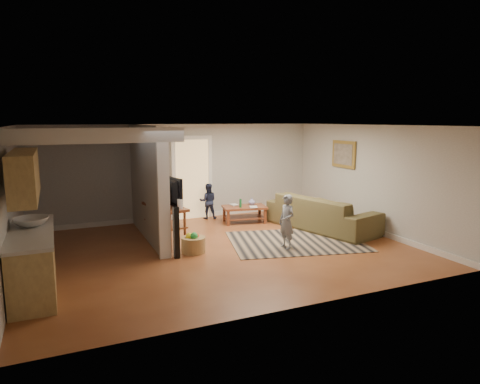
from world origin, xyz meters
name	(u,v)px	position (x,y,z in m)	size (l,w,h in m)	color
ground	(222,249)	(0.00, 0.00, 0.00)	(7.50, 7.50, 0.00)	brown
room_shell	(164,179)	(-1.07, 0.43, 1.46)	(7.54, 6.02, 2.52)	#ABA9A3
area_rug	(296,241)	(1.67, -0.14, 0.01)	(2.81, 2.05, 0.01)	black
sofa	(321,229)	(2.80, 0.56, 0.00)	(2.77, 1.08, 0.81)	#443622
coffee_table	(245,210)	(1.39, 1.93, 0.33)	(1.18, 0.81, 0.64)	maroon
tv_console	(166,209)	(-0.93, 0.86, 0.75)	(0.75, 1.39, 1.14)	maroon
speaker_left	(176,233)	(-1.00, -0.20, 0.50)	(0.10, 0.10, 1.00)	black
speaker_right	(155,214)	(-1.00, 1.66, 0.49)	(0.10, 0.10, 0.98)	black
toy_basket	(193,244)	(-0.60, 0.02, 0.18)	(0.48, 0.48, 0.43)	olive
child	(286,248)	(1.24, -0.47, 0.00)	(0.41, 0.27, 1.12)	gray
toddler	(208,219)	(0.66, 2.70, 0.00)	(0.46, 0.36, 0.95)	#1E243E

